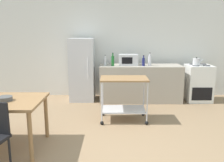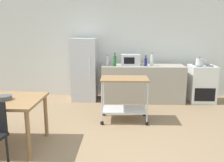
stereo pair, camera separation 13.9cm
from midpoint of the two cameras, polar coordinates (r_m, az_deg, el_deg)
name	(u,v)px [view 2 (the right image)]	position (r m, az deg, el deg)	size (l,w,h in m)	color
ground_plane	(97,151)	(3.70, -2.56, -16.15)	(12.00, 12.00, 0.00)	#8C7051
back_wall	(107,41)	(6.47, -0.49, 9.33)	(8.40, 0.12, 2.90)	silver
kitchen_counter	(142,83)	(6.03, 7.88, -0.57)	(2.00, 0.64, 0.90)	#A89E8E
stove_oven	(201,84)	(6.36, 20.96, -0.58)	(0.60, 0.61, 0.92)	white
refrigerator	(85,70)	(6.09, -5.85, 2.72)	(0.60, 0.63, 1.55)	silver
kitchen_cart	(124,92)	(4.66, 3.81, -2.60)	(0.91, 0.57, 0.85)	olive
bottle_olive_oil	(107,61)	(5.89, -0.43, 4.73)	(0.06, 0.06, 0.25)	silver
bottle_hot_sauce	(115,61)	(5.80, 1.37, 4.86)	(0.07, 0.07, 0.31)	#1E6628
microwave	(131,60)	(5.97, 5.08, 5.03)	(0.46, 0.35, 0.26)	silver
bottle_vinegar	(146,62)	(5.84, 8.65, 4.52)	(0.07, 0.07, 0.26)	navy
bottle_soy_sauce	(152,60)	(5.91, 10.09, 4.84)	(0.08, 0.08, 0.31)	silver
fruit_bowl	(4,98)	(3.81, -23.15, -3.64)	(0.21, 0.21, 0.06)	#4C4C4C
kettle	(199,62)	(6.14, 20.58, 4.24)	(0.24, 0.17, 0.19)	silver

